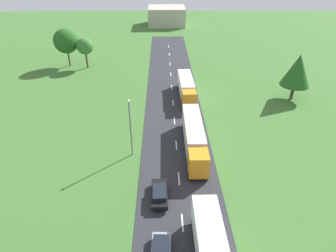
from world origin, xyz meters
TOP-DOWN VIEW (x-y plane):
  - road at (0.00, 24.50)m, footprint 10.00×140.00m
  - lane_marking_centre at (0.00, 22.22)m, footprint 0.16×124.15m
  - truck_second at (2.40, 31.96)m, footprint 2.55×14.12m
  - truck_third at (2.61, 49.21)m, footprint 2.77×11.79m
  - car_second at (-2.25, 14.60)m, footprint 2.01×4.35m
  - car_third at (-2.41, 22.17)m, footprint 1.91×4.59m
  - lamppost_second at (-6.22, 30.79)m, footprint 0.36×0.36m
  - tree_birch at (22.57, 48.03)m, footprint 5.31×5.31m
  - tree_maple at (-19.79, 66.00)m, footprint 3.83×3.83m
  - tree_pine at (-24.35, 67.35)m, footprint 5.74×5.74m
  - distant_building at (-0.12, 111.41)m, footprint 13.18×11.99m

SIDE VIEW (x-z plane):
  - road at x=0.00m, z-range 0.00..0.06m
  - lane_marking_centre at x=0.00m, z-range 0.06..0.07m
  - car_third at x=-2.41m, z-range 0.11..1.49m
  - car_second at x=-2.25m, z-range 0.09..1.56m
  - truck_third at x=2.61m, z-range 0.33..3.80m
  - truck_second at x=2.40m, z-range 0.34..4.01m
  - distant_building at x=-0.12m, z-range 0.00..6.28m
  - lamppost_second at x=-6.22m, z-range 0.48..8.93m
  - tree_maple at x=-19.79m, z-range 1.61..8.75m
  - tree_birch at x=22.57m, z-range 1.37..10.00m
  - tree_pine at x=-24.35m, z-range 1.58..10.50m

